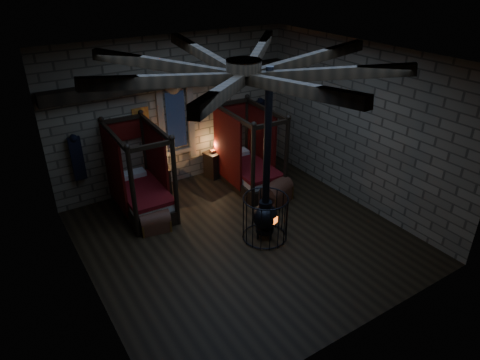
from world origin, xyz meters
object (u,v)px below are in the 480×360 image
trunk_right (276,193)px  bed_right (248,167)px  bed_left (141,191)px  stove (265,214)px  trunk_left (155,222)px

trunk_right → bed_right: bearing=74.7°
bed_left → stove: 3.40m
bed_left → stove: size_ratio=0.56×
bed_left → trunk_right: 3.57m
bed_right → trunk_left: size_ratio=2.90×
trunk_right → stove: 1.74m
bed_left → stove: bearing=-53.1°
bed_right → trunk_left: (-3.21, -0.77, -0.33)m
bed_left → bed_right: bed_right is taller
bed_right → stove: 2.70m
bed_right → bed_left: bearing=176.9°
bed_right → trunk_left: bed_right is taller
trunk_right → bed_left: bearing=134.6°
trunk_left → stove: 2.69m
bed_left → trunk_left: bed_left is taller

